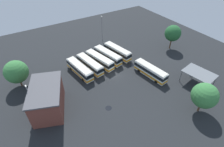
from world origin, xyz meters
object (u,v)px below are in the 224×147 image
Objects in this scene: bus_row0_slot3 at (108,56)px; lamp_post_far_corner at (102,27)px; maintenance_shelter at (199,74)px; tree_south_edge at (173,33)px; tree_northwest at (205,96)px; bus_row0_slot4 at (117,52)px; bus_row1_slot4 at (150,71)px; depot_building at (47,99)px; bus_row0_slot0 at (80,69)px; bus_row0_slot2 at (99,60)px; bus_row0_slot1 at (90,64)px; tree_north_edge at (16,72)px; lamp_post_near_entrance at (30,98)px.

bus_row0_slot3 is 1.19× the size of lamp_post_far_corner.
tree_south_edge is at bearing 155.04° from maintenance_shelter.
tree_northwest is at bearing -33.26° from tree_south_edge.
bus_row0_slot4 is at bearing -6.61° from lamp_post_far_corner.
depot_building is at bearing -96.68° from bus_row1_slot4.
lamp_post_far_corner reaches higher than bus_row0_slot0.
lamp_post_far_corner is (-27.41, -0.68, 3.40)m from bus_row1_slot4.
depot_building is at bearing -63.25° from bus_row0_slot2.
lamp_post_far_corner is at bearing 139.30° from bus_row0_slot1.
tree_north_edge is (-2.72, -23.25, 3.15)m from bus_row0_slot2.
lamp_post_far_corner reaches higher than tree_northwest.
tree_south_edge reaches higher than bus_row0_slot0.
tree_northwest is (16.13, 1.01, 3.33)m from bus_row1_slot4.
lamp_post_far_corner is at bearing -165.65° from maintenance_shelter.
tree_south_edge reaches higher than bus_row1_slot4.
bus_row0_slot0 is at bearing -95.70° from tree_south_edge.
lamp_post_far_corner is 1.17× the size of lamp_post_near_entrance.
bus_row0_slot1 is at bearing 112.99° from lamp_post_near_entrance.
tree_south_edge reaches higher than depot_building.
bus_row0_slot2 and bus_row0_slot3 have the same top height.
tree_north_edge is (-1.42, -30.96, 3.15)m from bus_row0_slot4.
tree_south_edge is (5.37, 23.43, 4.18)m from bus_row0_slot3.
depot_building reaches higher than bus_row0_slot3.
lamp_post_near_entrance reaches higher than tree_northwest.
tree_northwest is at bearing 2.22° from lamp_post_far_corner.
bus_row0_slot2 is 0.86× the size of depot_building.
tree_north_edge is at bearing -98.19° from tree_south_edge.
bus_row0_slot4 is at bearing 99.06° from bus_row0_slot0.
lamp_post_near_entrance is 1.01× the size of tree_northwest.
tree_northwest reaches higher than bus_row0_slot0.
bus_row0_slot3 is at bearing -22.50° from lamp_post_far_corner.
lamp_post_far_corner is at bearing 157.50° from bus_row0_slot3.
bus_row0_slot3 is (-1.95, 10.87, 0.00)m from bus_row0_slot0.
lamp_post_near_entrance is at bearing -53.99° from lamp_post_far_corner.
lamp_post_far_corner reaches higher than bus_row0_slot1.
bus_row0_slot4 is at bearing -155.17° from maintenance_shelter.
depot_building is at bearing -108.90° from maintenance_shelter.
tree_north_edge is (-12.26, -4.32, 1.52)m from depot_building.
lamp_post_far_corner is at bearing -136.92° from tree_south_edge.
maintenance_shelter is at bearing 14.35° from lamp_post_far_corner.
lamp_post_far_corner is (-14.96, 12.86, 3.40)m from bus_row0_slot1.
bus_row0_slot3 is 30.97m from tree_northwest.
tree_north_edge is at bearing -92.63° from bus_row0_slot4.
bus_row0_slot0 is at bearing -81.47° from bus_row0_slot2.
bus_row0_slot4 is 1.39× the size of lamp_post_near_entrance.
lamp_post_far_corner reaches higher than bus_row0_slot4.
tree_north_edge is at bearing -93.96° from bus_row0_slot3.
lamp_post_near_entrance is (-14.10, -40.84, 0.86)m from maintenance_shelter.
bus_row0_slot0 is 1.27× the size of tree_south_edge.
bus_row0_slot1 is 0.84× the size of depot_building.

